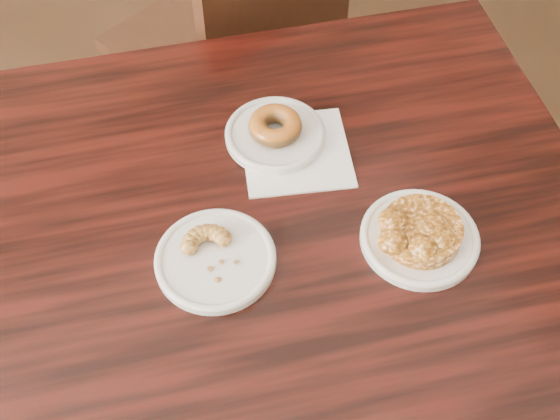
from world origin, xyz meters
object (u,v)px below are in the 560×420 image
glazed_donut (275,126)px  cafe_table (302,340)px  chair_far (222,43)px  cruller_fragment (215,253)px  apple_fritter (422,229)px

glazed_donut → cafe_table: bearing=-101.8°
cafe_table → chair_far: (0.19, 0.78, 0.08)m
chair_far → cruller_fragment: bearing=47.4°
cafe_table → apple_fritter: size_ratio=5.77×
cruller_fragment → cafe_table: bearing=-4.3°
glazed_donut → apple_fritter: size_ratio=0.54×
chair_far → cafe_table: bearing=57.4°
cafe_table → glazed_donut: size_ratio=10.60×
apple_fritter → cafe_table: bearing=146.1°
cafe_table → chair_far: 0.81m
chair_far → glazed_donut: 0.70m
apple_fritter → cruller_fragment: apple_fritter is taller
chair_far → glazed_donut: (-0.15, -0.59, 0.33)m
apple_fritter → cruller_fragment: 0.30m
apple_fritter → chair_far: bearing=86.7°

